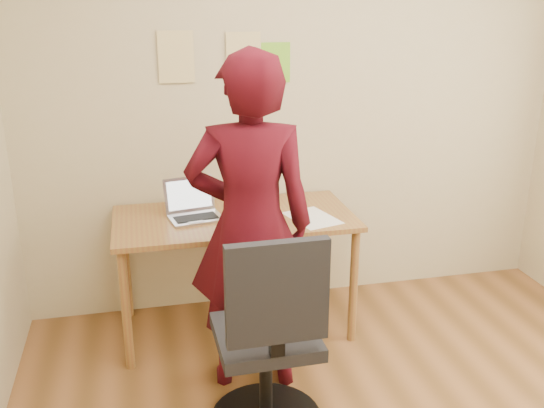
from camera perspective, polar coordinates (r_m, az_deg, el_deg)
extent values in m
cube|color=#C4B68F|center=(3.88, 2.45, 9.86)|extent=(3.50, 0.04, 2.70)
cube|color=olive|center=(3.57, -3.58, -1.37)|extent=(1.40, 0.70, 0.03)
cylinder|color=olive|center=(3.41, -13.57, -9.74)|extent=(0.05, 0.05, 0.71)
cylinder|color=olive|center=(3.61, 7.68, -7.70)|extent=(0.05, 0.05, 0.71)
cylinder|color=olive|center=(3.95, -13.57, -5.62)|extent=(0.05, 0.05, 0.71)
cylinder|color=olive|center=(4.12, 4.81, -4.07)|extent=(0.05, 0.05, 0.71)
cube|color=silver|center=(3.53, -7.16, -1.33)|extent=(0.33, 0.26, 0.01)
cube|color=black|center=(3.53, -7.16, -1.20)|extent=(0.26, 0.16, 0.00)
cube|color=silver|center=(3.62, -7.81, 0.92)|extent=(0.30, 0.11, 0.20)
cube|color=white|center=(3.62, -7.81, 0.92)|extent=(0.27, 0.09, 0.16)
cube|color=white|center=(3.54, 3.80, -1.31)|extent=(0.32, 0.38, 0.00)
cube|color=black|center=(3.42, 0.15, -1.91)|extent=(0.13, 0.14, 0.01)
cube|color=#3F4C59|center=(3.42, 0.15, -1.83)|extent=(0.11, 0.12, 0.00)
cube|color=#D9C382|center=(3.69, -9.02, 13.51)|extent=(0.21, 0.00, 0.30)
cube|color=#D9C382|center=(3.74, -2.69, 13.59)|extent=(0.21, 0.00, 0.30)
cube|color=#75C42C|center=(3.78, 0.35, 13.16)|extent=(0.18, 0.00, 0.24)
cube|color=black|center=(2.86, -0.60, -12.33)|extent=(0.46, 0.46, 0.06)
cube|color=black|center=(2.52, 0.51, -8.38)|extent=(0.44, 0.06, 0.46)
cube|color=black|center=(2.64, 0.47, -12.84)|extent=(0.06, 0.04, 0.12)
cylinder|color=black|center=(3.00, -0.58, -16.40)|extent=(0.06, 0.06, 0.46)
imported|color=#3E0811|center=(3.02, -2.05, -2.13)|extent=(0.70, 0.51, 1.76)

